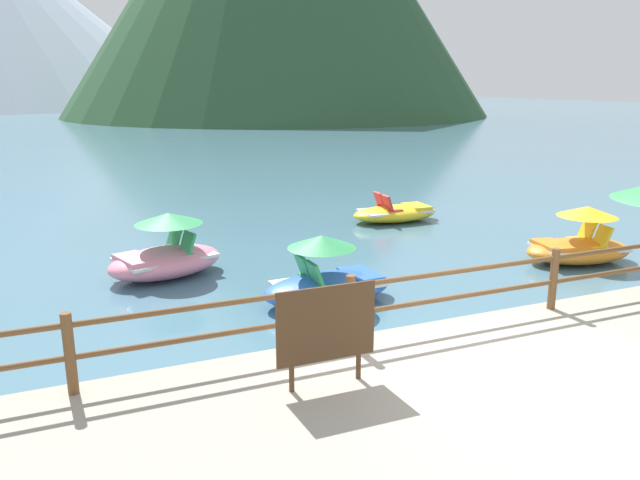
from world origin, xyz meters
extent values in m
plane|color=#477084|center=(0.00, 40.00, 0.00)|extent=(200.00, 200.00, 0.00)
cylinder|color=brown|center=(-5.10, 1.55, 0.88)|extent=(0.12, 0.12, 0.95)
cylinder|color=brown|center=(-1.70, 1.55, 0.88)|extent=(0.12, 0.12, 0.95)
cylinder|color=brown|center=(1.70, 1.55, 0.88)|extent=(0.12, 0.12, 0.95)
cylinder|color=brown|center=(0.00, 1.55, 1.21)|extent=(23.80, 0.07, 0.07)
cylinder|color=brown|center=(0.00, 1.55, 0.83)|extent=(23.80, 0.07, 0.07)
cube|color=silver|center=(-2.44, 0.65, 1.15)|extent=(1.10, 0.05, 0.80)
cube|color=#4C331E|center=(-2.44, 0.63, 1.15)|extent=(1.18, 0.04, 0.88)
cylinder|color=#4C331E|center=(-2.85, 0.65, 0.57)|extent=(0.06, 0.06, 0.35)
cylinder|color=#4C331E|center=(-2.02, 0.64, 0.57)|extent=(0.06, 0.06, 0.35)
ellipsoid|color=orange|center=(5.05, 4.32, 0.25)|extent=(2.55, 1.69, 0.50)
cube|color=silver|center=(5.05, 4.32, 0.34)|extent=(2.00, 1.37, 0.06)
cube|color=yellow|center=(5.27, 4.55, 0.41)|extent=(0.46, 0.46, 0.08)
cube|color=yellow|center=(5.45, 4.51, 0.63)|extent=(0.27, 0.43, 0.43)
cube|color=yellow|center=(5.18, 4.03, 0.41)|extent=(0.46, 0.46, 0.08)
cube|color=yellow|center=(5.36, 4.00, 0.63)|extent=(0.27, 0.43, 0.43)
cube|color=orange|center=(4.42, 4.43, 0.40)|extent=(0.67, 0.99, 0.12)
cone|color=yellow|center=(5.17, 4.30, 1.11)|extent=(1.43, 1.43, 0.22)
ellipsoid|color=yellow|center=(3.41, 9.35, 0.22)|extent=(2.51, 1.30, 0.44)
cube|color=silver|center=(3.41, 9.35, 0.30)|extent=(1.96, 1.06, 0.06)
cube|color=red|center=(3.22, 9.11, 0.37)|extent=(0.41, 0.41, 0.08)
cube|color=red|center=(3.04, 9.12, 0.59)|extent=(0.22, 0.41, 0.43)
cube|color=red|center=(3.23, 9.60, 0.37)|extent=(0.41, 0.41, 0.08)
cube|color=red|center=(3.05, 9.61, 0.59)|extent=(0.22, 0.41, 0.43)
cube|color=yellow|center=(4.09, 9.33, 0.36)|extent=(0.57, 0.87, 0.12)
ellipsoid|color=blue|center=(-0.90, 4.12, 0.26)|extent=(2.43, 1.36, 0.51)
cube|color=silver|center=(-0.90, 4.12, 0.35)|extent=(1.90, 1.11, 0.06)
cube|color=#339956|center=(-1.06, 3.87, 0.42)|extent=(0.42, 0.42, 0.08)
cube|color=#339956|center=(-1.24, 3.86, 0.64)|extent=(0.23, 0.41, 0.43)
cube|color=#339956|center=(-1.09, 4.36, 0.42)|extent=(0.42, 0.42, 0.08)
cube|color=#339956|center=(-1.27, 4.36, 0.64)|extent=(0.23, 0.41, 0.43)
cube|color=blue|center=(-0.25, 4.16, 0.41)|extent=(0.56, 0.90, 0.12)
cone|color=#339956|center=(-1.02, 4.12, 1.12)|extent=(1.24, 1.24, 0.22)
ellipsoid|color=pink|center=(-3.27, 6.75, 0.29)|extent=(2.64, 2.04, 0.58)
cube|color=silver|center=(-3.27, 6.75, 0.39)|extent=(2.08, 1.64, 0.06)
cube|color=#339956|center=(-3.19, 7.07, 0.46)|extent=(0.50, 0.50, 0.08)
cube|color=#339956|center=(-3.02, 7.12, 0.68)|extent=(0.32, 0.44, 0.43)
cube|color=#339956|center=(-3.02, 6.53, 0.46)|extent=(0.50, 0.50, 0.08)
cube|color=#339956|center=(-2.85, 6.59, 0.68)|extent=(0.32, 0.44, 0.43)
cube|color=pink|center=(-3.88, 6.55, 0.45)|extent=(0.79, 1.09, 0.12)
cone|color=#339956|center=(-3.16, 6.78, 1.16)|extent=(1.67, 1.67, 0.22)
cone|color=#284C2D|center=(9.68, 72.02, 11.03)|extent=(26.87, 26.87, 22.05)
camera|label=1|loc=(-4.97, -5.21, 3.75)|focal=34.42mm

